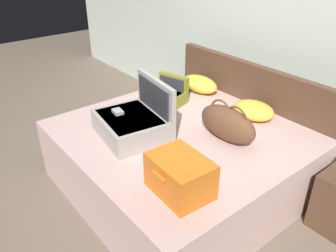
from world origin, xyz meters
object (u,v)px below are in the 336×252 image
bed (180,159)px  pillow_near_headboard (200,84)px  pillow_center_head (254,110)px  hard_case_large (134,122)px  hard_case_medium (180,176)px  hard_case_small (167,95)px  duffel_bag (227,124)px

bed → pillow_near_headboard: bearing=126.0°
pillow_near_headboard → pillow_center_head: bearing=-2.4°
hard_case_large → hard_case_medium: hard_case_large is taller
hard_case_medium → pillow_near_headboard: hard_case_medium is taller
hard_case_large → hard_case_medium: bearing=-4.1°
bed → pillow_near_headboard: pillow_near_headboard is taller
hard_case_medium → hard_case_large: bearing=170.9°
hard_case_medium → pillow_near_headboard: (-1.10, 1.22, -0.04)m
hard_case_medium → hard_case_small: bearing=148.4°
duffel_bag → pillow_center_head: size_ratio=1.40×
bed → hard_case_small: 0.68m
hard_case_large → pillow_center_head: (0.43, 1.01, -0.04)m
duffel_bag → pillow_near_headboard: (-0.85, 0.50, -0.06)m
hard_case_small → hard_case_medium: bearing=-50.4°
hard_case_medium → hard_case_small: (-1.10, 0.77, -0.04)m
hard_case_medium → pillow_center_head: 1.24m
hard_case_large → hard_case_small: hard_case_large is taller
hard_case_large → pillow_near_headboard: size_ratio=1.48×
hard_case_medium → pillow_near_headboard: 1.64m
hard_case_medium → pillow_near_headboard: size_ratio=0.96×
pillow_center_head → hard_case_medium: bearing=-73.0°
bed → duffel_bag: size_ratio=3.50×
hard_case_medium → hard_case_small: hard_case_small is taller
bed → duffel_bag: duffel_bag is taller
hard_case_large → duffel_bag: (0.53, 0.54, 0.03)m
bed → pillow_center_head: pillow_center_head is taller
hard_case_large → pillow_center_head: size_ratio=1.66×
hard_case_large → pillow_near_headboard: hard_case_large is taller
bed → hard_case_medium: (0.59, -0.51, 0.41)m
hard_case_small → duffel_bag: bearing=-18.8°
bed → pillow_center_head: (0.22, 0.68, 0.36)m
hard_case_small → pillow_center_head: bearing=14.5°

